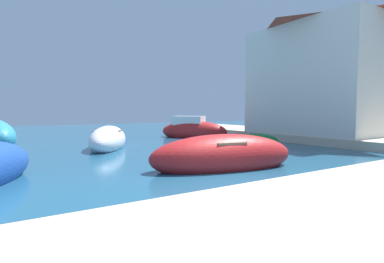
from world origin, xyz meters
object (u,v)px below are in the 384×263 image
Objects in this scene: moored_boat_3 at (193,131)px; waterfront_building_main at (319,73)px; moored_boat_1 at (224,156)px; moored_boat_4 at (254,141)px; moored_boat_0 at (108,140)px.

waterfront_building_main reaches higher than moored_boat_3.
waterfront_building_main reaches higher than moored_boat_1.
moored_boat_3 is 0.60× the size of waterfront_building_main.
moored_boat_3 is 1.73× the size of moored_boat_4.
moored_boat_1 reaches higher than moored_boat_4.
moored_boat_0 is at bearing 165.91° from waterfront_building_main.
moored_boat_1 is 1.05× the size of moored_boat_3.
moored_boat_0 is 8.15m from moored_boat_3.
moored_boat_1 is 0.63× the size of waterfront_building_main.
moored_boat_3 is at bearing -41.37° from moored_boat_0.
moored_boat_3 reaches higher than moored_boat_4.
moored_boat_3 is at bearing 134.22° from waterfront_building_main.
moored_boat_1 is at bearing -62.44° from moored_boat_3.
moored_boat_0 is 8.50m from moored_boat_4.
moored_boat_0 is at bearing -65.76° from moored_boat_1.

